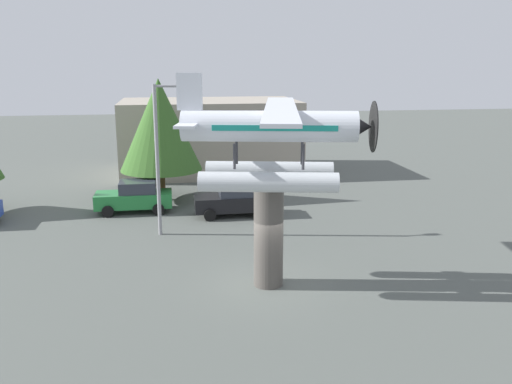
{
  "coord_description": "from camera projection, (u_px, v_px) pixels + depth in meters",
  "views": [
    {
      "loc": [
        -3.4,
        -18.69,
        8.22
      ],
      "look_at": [
        0.0,
        3.0,
        2.88
      ],
      "focal_mm": 37.79,
      "sensor_mm": 36.0,
      "label": 1
    }
  ],
  "objects": [
    {
      "name": "display_pedestal",
      "position": [
        269.0,
        236.0,
        19.95
      ],
      "size": [
        1.1,
        1.1,
        3.84
      ],
      "primitive_type": "cylinder",
      "color": "#4C4742",
      "rests_on": "ground"
    },
    {
      "name": "streetlight_primary",
      "position": [
        161.0,
        148.0,
        25.32
      ],
      "size": [
        1.84,
        0.28,
        7.22
      ],
      "color": "gray",
      "rests_on": "ground"
    },
    {
      "name": "car_far_black",
      "position": [
        234.0,
        200.0,
        29.34
      ],
      "size": [
        4.2,
        2.02,
        1.76
      ],
      "rotation": [
        0.0,
        0.0,
        3.14
      ],
      "color": "black",
      "rests_on": "ground"
    },
    {
      "name": "floatplane_monument",
      "position": [
        273.0,
        140.0,
        19.09
      ],
      "size": [
        7.14,
        10.41,
        4.0
      ],
      "rotation": [
        0.0,
        0.0,
        -0.2
      ],
      "color": "silver",
      "rests_on": "display_pedestal"
    },
    {
      "name": "ground_plane",
      "position": [
        268.0,
        284.0,
        20.4
      ],
      "size": [
        140.0,
        140.0,
        0.0
      ],
      "primitive_type": "plane",
      "color": "#515651"
    },
    {
      "name": "storefront_building",
      "position": [
        210.0,
        136.0,
        40.79
      ],
      "size": [
        13.03,
        7.74,
        5.41
      ],
      "primitive_type": "cube",
      "color": "#9E9384",
      "rests_on": "ground"
    },
    {
      "name": "tree_east",
      "position": [
        160.0,
        125.0,
        31.76
      ],
      "size": [
        4.87,
        4.87,
        7.29
      ],
      "color": "brown",
      "rests_on": "ground"
    },
    {
      "name": "car_mid_green",
      "position": [
        135.0,
        197.0,
        30.02
      ],
      "size": [
        4.2,
        2.02,
        1.76
      ],
      "rotation": [
        0.0,
        0.0,
        3.14
      ],
      "color": "#237A38",
      "rests_on": "ground"
    }
  ]
}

